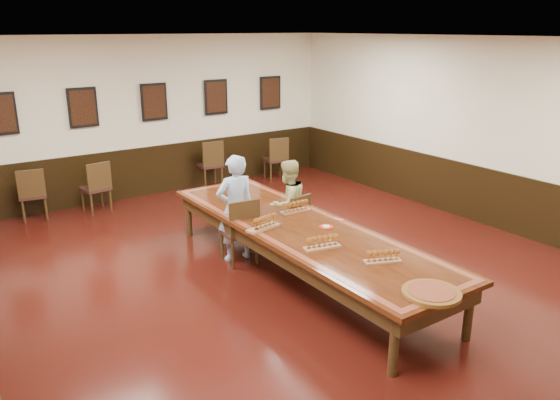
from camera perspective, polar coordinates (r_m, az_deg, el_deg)
floor at (r=7.69m, az=2.14°, el=-8.13°), size 8.00×10.00×0.02m
ceiling at (r=6.93m, az=2.45°, el=16.62°), size 8.00×10.00×0.02m
wall_back at (r=11.47m, az=-13.05°, el=8.51°), size 8.00×0.02×3.20m
wall_right at (r=10.02m, az=21.09°, el=6.52°), size 0.02×10.00×3.20m
chair_man at (r=8.01m, az=-4.32°, el=-3.11°), size 0.52×0.56×1.00m
chair_woman at (r=8.50m, az=1.27°, el=-2.20°), size 0.49×0.52×0.90m
spare_chair_a at (r=10.74m, az=-24.44°, el=0.63°), size 0.53×0.56×0.96m
spare_chair_b at (r=10.76m, az=-18.74°, el=1.35°), size 0.52×0.56×0.97m
spare_chair_c at (r=11.93m, az=-7.37°, el=3.82°), size 0.52×0.56×1.02m
spare_chair_d at (r=12.40m, az=-0.48°, el=4.41°), size 0.55×0.59×0.99m
person_man at (r=8.00m, az=-4.68°, el=-0.87°), size 0.62×0.44×1.60m
person_woman at (r=8.48m, az=0.83°, el=-0.43°), size 0.77×0.64×1.40m
pink_phone at (r=7.69m, az=6.13°, el=-2.03°), size 0.11×0.16×0.01m
wainscoting at (r=7.48m, az=2.18°, el=-4.61°), size 8.00×10.00×1.00m
conference_table at (r=7.44m, az=2.19°, el=-3.82°), size 1.40×5.00×0.76m
posters at (r=11.36m, az=-13.02°, el=9.96°), size 6.14×0.04×0.74m
flight_a at (r=7.28m, az=-1.72°, el=-2.41°), size 0.52×0.24×0.19m
flight_b at (r=7.94m, az=1.63°, el=-0.73°), size 0.46×0.16×0.17m
flight_c at (r=6.67m, az=4.43°, el=-4.44°), size 0.48×0.23×0.17m
flight_d at (r=6.38m, az=10.70°, el=-5.82°), size 0.45×0.29×0.16m
red_plate_grp at (r=7.38m, az=4.85°, el=-2.82°), size 0.19×0.19×0.02m
carved_platter at (r=5.78m, az=15.55°, el=-9.32°), size 0.64×0.64×0.05m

